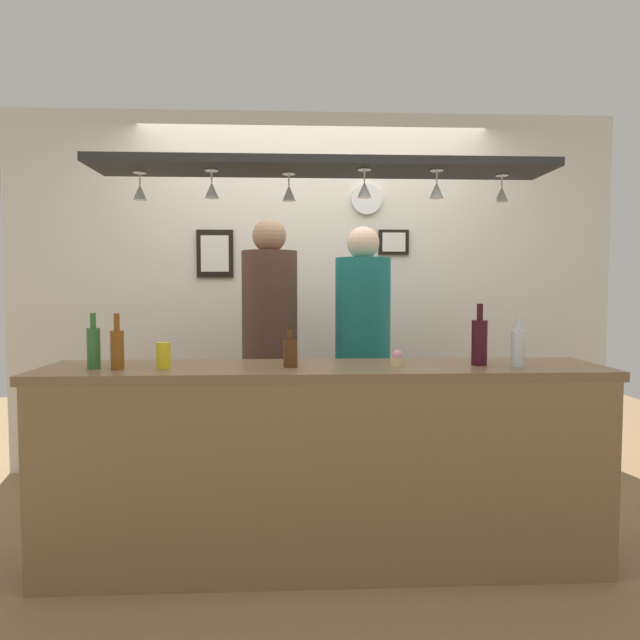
# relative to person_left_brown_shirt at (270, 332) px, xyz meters

# --- Properties ---
(ground_plane) EXTENTS (8.00, 8.00, 0.00)m
(ground_plane) POSITION_rel_person_left_brown_shirt_xyz_m (0.29, -0.42, -1.07)
(ground_plane) COLOR olive
(back_wall) EXTENTS (4.40, 0.06, 2.60)m
(back_wall) POSITION_rel_person_left_brown_shirt_xyz_m (0.29, 0.68, 0.23)
(back_wall) COLOR silver
(back_wall) RESTS_ON ground_plane
(bar_counter) EXTENTS (2.70, 0.55, 0.96)m
(bar_counter) POSITION_rel_person_left_brown_shirt_xyz_m (0.29, -0.92, -0.41)
(bar_counter) COLOR brown
(bar_counter) RESTS_ON ground_plane
(overhead_glass_rack) EXTENTS (2.20, 0.36, 0.04)m
(overhead_glass_rack) POSITION_rel_person_left_brown_shirt_xyz_m (0.29, -0.72, 0.86)
(overhead_glass_rack) COLOR black
(hanging_wineglass_far_left) EXTENTS (0.07, 0.07, 0.13)m
(hanging_wineglass_far_left) POSITION_rel_person_left_brown_shirt_xyz_m (-0.60, -0.66, 0.74)
(hanging_wineglass_far_left) COLOR silver
(hanging_wineglass_far_left) RESTS_ON overhead_glass_rack
(hanging_wineglass_left) EXTENTS (0.07, 0.07, 0.13)m
(hanging_wineglass_left) POSITION_rel_person_left_brown_shirt_xyz_m (-0.24, -0.73, 0.74)
(hanging_wineglass_left) COLOR silver
(hanging_wineglass_left) RESTS_ON overhead_glass_rack
(hanging_wineglass_center_left) EXTENTS (0.07, 0.07, 0.13)m
(hanging_wineglass_center_left) POSITION_rel_person_left_brown_shirt_xyz_m (0.12, -0.66, 0.74)
(hanging_wineglass_center_left) COLOR silver
(hanging_wineglass_center_left) RESTS_ON overhead_glass_rack
(hanging_wineglass_center) EXTENTS (0.07, 0.07, 0.13)m
(hanging_wineglass_center) POSITION_rel_person_left_brown_shirt_xyz_m (0.48, -0.78, 0.74)
(hanging_wineglass_center) COLOR silver
(hanging_wineglass_center) RESTS_ON overhead_glass_rack
(hanging_wineglass_center_right) EXTENTS (0.07, 0.07, 0.13)m
(hanging_wineglass_center_right) POSITION_rel_person_left_brown_shirt_xyz_m (0.83, -0.78, 0.74)
(hanging_wineglass_center_right) COLOR silver
(hanging_wineglass_center_right) RESTS_ON overhead_glass_rack
(hanging_wineglass_right) EXTENTS (0.07, 0.07, 0.13)m
(hanging_wineglass_right) POSITION_rel_person_left_brown_shirt_xyz_m (1.18, -0.68, 0.74)
(hanging_wineglass_right) COLOR silver
(hanging_wineglass_right) RESTS_ON overhead_glass_rack
(person_left_brown_shirt) EXTENTS (0.34, 0.34, 1.76)m
(person_left_brown_shirt) POSITION_rel_person_left_brown_shirt_xyz_m (0.00, 0.00, 0.00)
(person_left_brown_shirt) COLOR #2D334C
(person_left_brown_shirt) RESTS_ON ground_plane
(person_middle_teal_shirt) EXTENTS (0.34, 0.34, 1.72)m
(person_middle_teal_shirt) POSITION_rel_person_left_brown_shirt_xyz_m (0.57, 0.00, -0.03)
(person_middle_teal_shirt) COLOR #2D334C
(person_middle_teal_shirt) RESTS_ON ground_plane
(bottle_beer_brown_stubby) EXTENTS (0.07, 0.07, 0.18)m
(bottle_beer_brown_stubby) POSITION_rel_person_left_brown_shirt_xyz_m (0.13, -0.81, -0.03)
(bottle_beer_brown_stubby) COLOR #512D14
(bottle_beer_brown_stubby) RESTS_ON bar_counter
(bottle_beer_amber_tall) EXTENTS (0.06, 0.06, 0.26)m
(bottle_beer_amber_tall) POSITION_rel_person_left_brown_shirt_xyz_m (-0.66, -0.85, -0.00)
(bottle_beer_amber_tall) COLOR brown
(bottle_beer_amber_tall) RESTS_ON bar_counter
(bottle_soda_clear) EXTENTS (0.06, 0.06, 0.23)m
(bottle_soda_clear) POSITION_rel_person_left_brown_shirt_xyz_m (1.21, -0.84, -0.01)
(bottle_soda_clear) COLOR silver
(bottle_soda_clear) RESTS_ON bar_counter
(bottle_beer_green_import) EXTENTS (0.06, 0.06, 0.26)m
(bottle_beer_green_import) POSITION_rel_person_left_brown_shirt_xyz_m (-0.78, -0.82, 0.00)
(bottle_beer_green_import) COLOR #336B2D
(bottle_beer_green_import) RESTS_ON bar_counter
(bottle_wine_dark_red) EXTENTS (0.08, 0.08, 0.30)m
(bottle_wine_dark_red) POSITION_rel_person_left_brown_shirt_xyz_m (1.05, -0.79, 0.02)
(bottle_wine_dark_red) COLOR #380F19
(bottle_wine_dark_red) RESTS_ON bar_counter
(drink_can) EXTENTS (0.07, 0.07, 0.12)m
(drink_can) POSITION_rel_person_left_brown_shirt_xyz_m (-0.46, -0.82, -0.04)
(drink_can) COLOR yellow
(drink_can) RESTS_ON bar_counter
(cupcake) EXTENTS (0.06, 0.06, 0.08)m
(cupcake) POSITION_rel_person_left_brown_shirt_xyz_m (0.64, -0.80, -0.07)
(cupcake) COLOR beige
(cupcake) RESTS_ON bar_counter
(picture_frame_upper_small) EXTENTS (0.22, 0.02, 0.18)m
(picture_frame_upper_small) POSITION_rel_person_left_brown_shirt_xyz_m (0.88, 0.63, 0.61)
(picture_frame_upper_small) COLOR black
(picture_frame_upper_small) RESTS_ON back_wall
(picture_frame_caricature) EXTENTS (0.26, 0.02, 0.34)m
(picture_frame_caricature) POSITION_rel_person_left_brown_shirt_xyz_m (-0.42, 0.63, 0.52)
(picture_frame_caricature) COLOR black
(picture_frame_caricature) RESTS_ON back_wall
(wall_clock) EXTENTS (0.22, 0.03, 0.22)m
(wall_clock) POSITION_rel_person_left_brown_shirt_xyz_m (0.68, 0.63, 0.91)
(wall_clock) COLOR white
(wall_clock) RESTS_ON back_wall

